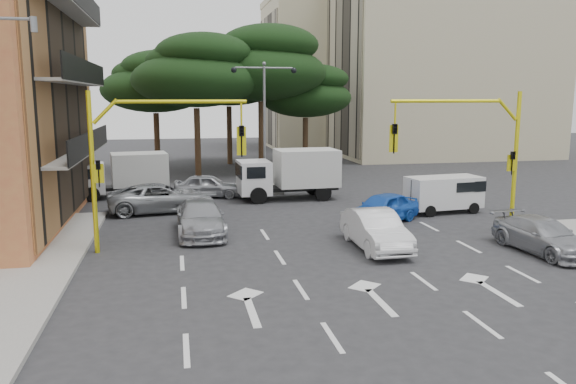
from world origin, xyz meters
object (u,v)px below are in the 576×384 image
(car_silver_wagon, at_px, (201,218))
(box_truck_b, at_px, (289,175))
(car_blue_compact, at_px, (383,208))
(car_silver_parked, at_px, (543,236))
(signal_mast_right, at_px, (478,143))
(van_white, at_px, (444,194))
(car_white_hatch, at_px, (375,230))
(car_silver_cross_b, at_px, (208,186))
(signal_mast_left, at_px, (142,149))
(street_lamp_center, at_px, (264,102))
(car_silver_cross_a, at_px, (161,198))
(box_truck_a, at_px, (123,175))

(car_silver_wagon, xyz_separation_m, box_truck_b, (5.31, 7.35, 0.71))
(car_blue_compact, bearing_deg, car_silver_parked, 2.84)
(signal_mast_right, xyz_separation_m, car_blue_compact, (-3.09, 2.69, -3.19))
(van_white, bearing_deg, car_white_hatch, -50.80)
(car_silver_cross_b, bearing_deg, signal_mast_left, 174.52)
(signal_mast_left, distance_m, street_lamp_center, 15.65)
(car_silver_cross_a, relative_size, car_silver_parked, 1.18)
(car_silver_wagon, distance_m, car_silver_cross_a, 5.36)
(box_truck_a, bearing_deg, signal_mast_left, -179.67)
(box_truck_b, bearing_deg, car_silver_parked, -152.57)
(street_lamp_center, xyz_separation_m, car_silver_parked, (7.80, -17.26, -4.79))
(car_silver_wagon, xyz_separation_m, box_truck_a, (-3.98, 9.85, 0.57))
(car_silver_cross_b, xyz_separation_m, car_silver_parked, (11.60, -14.26, -0.03))
(signal_mast_right, distance_m, signal_mast_left, 13.61)
(signal_mast_right, bearing_deg, car_white_hatch, -163.48)
(car_blue_compact, xyz_separation_m, car_silver_cross_a, (-10.13, 4.53, 0.03))
(car_silver_parked, bearing_deg, car_white_hatch, 157.59)
(van_white, bearing_deg, car_silver_parked, -4.51)
(signal_mast_right, xyz_separation_m, car_silver_parked, (0.99, -3.25, -3.24))
(box_truck_a, bearing_deg, car_blue_compact, -135.33)
(car_silver_wagon, bearing_deg, street_lamp_center, 68.33)
(car_silver_parked, bearing_deg, street_lamp_center, 108.50)
(car_silver_parked, height_order, box_truck_a, box_truck_a)
(signal_mast_left, xyz_separation_m, car_white_hatch, (8.65, -1.47, -3.15))
(car_silver_cross_b, bearing_deg, car_blue_compact, -128.12)
(car_blue_compact, height_order, van_white, van_white)
(car_silver_cross_a, bearing_deg, street_lamp_center, -50.56)
(van_white, bearing_deg, box_truck_a, -121.48)
(signal_mast_right, relative_size, box_truck_b, 1.05)
(car_silver_wagon, distance_m, car_silver_cross_b, 8.89)
(street_lamp_center, height_order, car_silver_cross_b, street_lamp_center)
(signal_mast_right, bearing_deg, van_white, 79.82)
(signal_mast_left, bearing_deg, car_silver_parked, -12.54)
(car_silver_cross_b, bearing_deg, car_silver_wagon, -175.64)
(van_white, bearing_deg, car_silver_wagon, -86.05)
(signal_mast_right, relative_size, car_silver_cross_a, 1.15)
(signal_mast_right, distance_m, box_truck_b, 11.58)
(signal_mast_right, xyz_separation_m, car_silver_cross_a, (-13.22, 7.22, -3.16))
(street_lamp_center, height_order, car_silver_wagon, street_lamp_center)
(street_lamp_center, bearing_deg, van_white, -51.90)
(car_white_hatch, height_order, van_white, van_white)
(car_blue_compact, relative_size, van_white, 1.09)
(signal_mast_left, xyz_separation_m, van_white, (14.39, 4.34, -2.96))
(signal_mast_right, xyz_separation_m, signal_mast_left, (-13.61, 0.00, 0.00))
(signal_mast_right, relative_size, car_silver_cross_b, 1.53)
(street_lamp_center, distance_m, box_truck_a, 9.77)
(car_silver_cross_b, relative_size, van_white, 1.06)
(signal_mast_left, bearing_deg, signal_mast_right, 0.00)
(car_silver_cross_b, bearing_deg, car_silver_parked, -131.08)
(car_silver_wagon, bearing_deg, box_truck_b, 53.88)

